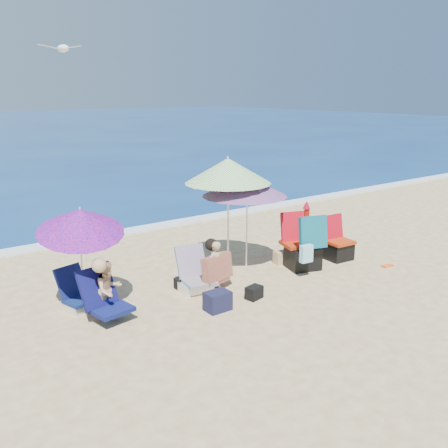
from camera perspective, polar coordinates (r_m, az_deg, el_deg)
ground at (r=8.71m, az=5.53°, el=-8.09°), size 120.00×120.00×0.00m
foam at (r=12.75m, az=-9.83°, el=-0.64°), size 120.00×0.50×0.04m
umbrella_turquoise at (r=9.53m, az=2.38°, el=4.34°), size 2.16×2.16×1.87m
umbrella_striped at (r=9.52m, az=0.45°, el=6.07°), size 1.80×1.80×2.21m
umbrella_blue at (r=7.89m, az=-16.02°, el=0.35°), size 1.60×1.64×1.82m
furled_umbrella at (r=9.85m, az=9.30°, el=-0.86°), size 0.16×0.16×1.36m
chair_navy at (r=8.46m, az=-16.22°, el=-8.07°), size 0.61×0.71×0.67m
chair_rainbow at (r=8.85m, az=-3.36°, el=-6.26°), size 0.66×0.80×0.75m
camp_chair_left at (r=10.65m, az=12.80°, el=-2.51°), size 0.56×0.58×0.91m
camp_chair_right at (r=9.92m, az=8.99°, el=-2.80°), size 0.89×1.02×1.13m
person_center at (r=8.75m, az=-1.02°, el=-4.82°), size 0.66×0.55×0.91m
person_left at (r=7.87m, az=-13.15°, el=-7.32°), size 0.72×0.76×1.03m
bag_navy_a at (r=8.07m, az=-0.73°, el=-8.76°), size 0.40×0.29×0.31m
bag_black_a at (r=8.97m, az=-4.71°, el=-6.71°), size 0.27×0.20×0.20m
bag_tan at (r=10.25m, az=6.54°, el=-3.78°), size 0.33×0.26×0.25m
bag_navy_b at (r=10.33m, az=9.22°, el=-3.49°), size 0.45×0.35×0.33m
bag_black_b at (r=8.53m, az=3.44°, el=-7.78°), size 0.32×0.25×0.22m
orange_item at (r=10.54m, az=18.11°, el=-4.54°), size 0.26×0.15×0.03m
seagull at (r=9.15m, az=-17.87°, el=18.48°), size 0.69×0.35×0.13m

